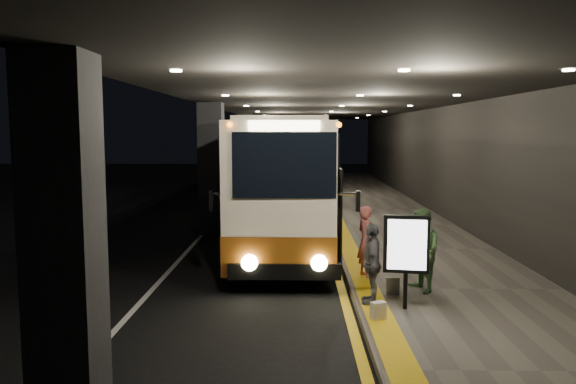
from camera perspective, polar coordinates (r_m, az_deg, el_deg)
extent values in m
plane|color=black|center=(15.21, -4.30, -6.95)|extent=(90.00, 90.00, 0.00)
cube|color=silver|center=(20.29, -8.10, -3.66)|extent=(0.12, 50.00, 0.01)
cube|color=gold|center=(20.07, 3.71, -3.72)|extent=(0.18, 50.00, 0.01)
cube|color=#514C44|center=(20.32, 10.50, -3.49)|extent=(4.50, 50.00, 0.15)
cube|color=gold|center=(20.08, 5.14, -3.29)|extent=(0.50, 50.00, 0.01)
cube|color=black|center=(20.54, 16.89, 4.66)|extent=(0.10, 50.00, 6.00)
cube|color=black|center=(7.44, -21.81, -3.94)|extent=(0.80, 0.80, 4.40)
cube|color=black|center=(19.01, -7.77, 2.35)|extent=(0.80, 0.80, 4.40)
cube|color=black|center=(30.91, -4.43, 3.84)|extent=(0.80, 0.80, 4.40)
cube|color=black|center=(19.81, 4.25, 9.49)|extent=(9.00, 50.00, 0.40)
cube|color=beige|center=(17.35, 0.05, 1.50)|extent=(2.66, 11.67, 3.29)
cube|color=brown|center=(17.49, 0.05, -2.46)|extent=(2.68, 11.69, 0.87)
cube|color=black|center=(11.47, -0.39, 2.74)|extent=(2.13, 0.10, 1.36)
cube|color=black|center=(11.89, -0.37, -8.02)|extent=(2.38, 0.30, 0.34)
cylinder|color=black|center=(13.99, -4.68, -6.08)|extent=(0.27, 0.97, 0.97)
cylinder|color=black|center=(13.95, 4.33, -6.11)|extent=(0.27, 0.97, 0.97)
cylinder|color=black|center=(21.41, -2.72, -1.79)|extent=(0.27, 0.97, 0.97)
cylinder|color=black|center=(21.39, 3.13, -1.80)|extent=(0.27, 0.97, 0.97)
sphere|color=#FFEAA5|center=(11.80, -3.94, -7.18)|extent=(0.35, 0.35, 0.35)
sphere|color=#FFEAA5|center=(11.77, 3.19, -7.21)|extent=(0.35, 0.35, 0.35)
cube|color=#FFF2BF|center=(11.44, -0.39, 6.76)|extent=(1.45, 0.08, 0.21)
cube|color=beige|center=(30.41, -0.15, 3.42)|extent=(3.00, 11.48, 3.22)
cube|color=brown|center=(30.49, -0.15, 1.20)|extent=(3.02, 11.50, 0.85)
cube|color=black|center=(24.67, -0.39, 4.43)|extent=(2.08, 0.18, 1.33)
cube|color=black|center=(24.91, -0.38, -0.57)|extent=(2.33, 0.38, 0.33)
cylinder|color=black|center=(26.98, -2.54, -0.16)|extent=(0.27, 0.95, 0.95)
cylinder|color=black|center=(26.94, 1.98, -0.17)|extent=(0.27, 0.95, 0.95)
cylinder|color=black|center=(34.32, -1.81, 1.20)|extent=(0.27, 0.95, 0.95)
cylinder|color=black|center=(34.29, 1.75, 1.20)|extent=(0.27, 0.95, 0.95)
imported|color=#D26562|center=(12.89, 7.96, -5.00)|extent=(0.59, 0.70, 1.63)
imported|color=#426639|center=(11.89, 13.43, -5.81)|extent=(0.74, 0.96, 1.73)
imported|color=#535157|center=(10.94, 8.50, -7.18)|extent=(0.55, 0.96, 1.57)
cube|color=black|center=(11.78, 10.52, -9.33)|extent=(0.29, 0.14, 0.34)
cube|color=silver|center=(10.20, 9.15, -11.84)|extent=(0.29, 0.23, 0.32)
cylinder|color=black|center=(10.83, 11.83, -9.80)|extent=(0.08, 0.08, 0.69)
cube|color=black|center=(10.62, 11.93, -5.21)|extent=(0.84, 0.24, 1.08)
cube|color=white|center=(10.56, 11.99, -5.28)|extent=(0.70, 0.14, 0.93)
cylinder|color=black|center=(13.08, 8.16, -6.26)|extent=(0.05, 0.05, 1.00)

